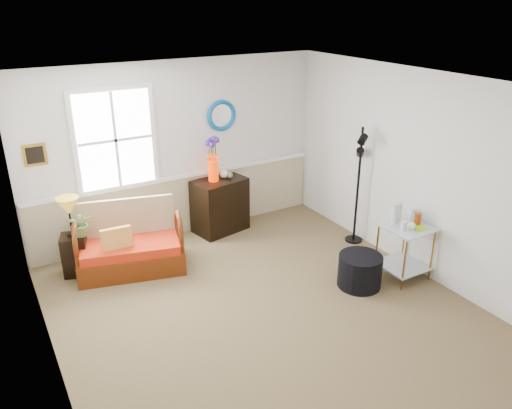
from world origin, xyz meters
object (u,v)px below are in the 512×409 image
lamp_stand (75,255)px  side_table (404,252)px  cabinet (220,205)px  ottoman (360,271)px  floor_lamp (358,186)px  loveseat (130,239)px

lamp_stand → side_table: side_table is taller
cabinet → ottoman: cabinet is taller
side_table → floor_lamp: 1.23m
lamp_stand → ottoman: size_ratio=1.01×
side_table → floor_lamp: size_ratio=0.42×
loveseat → ottoman: size_ratio=2.48×
side_table → ottoman: 0.66m
floor_lamp → cabinet: bearing=117.9°
cabinet → side_table: bearing=-71.0°
loveseat → ottoman: loveseat is taller
loveseat → ottoman: 3.00m
floor_lamp → ottoman: bearing=-149.1°
loveseat → floor_lamp: size_ratio=0.78×
lamp_stand → floor_lamp: 3.98m
floor_lamp → side_table: bearing=-118.7°
side_table → ottoman: size_ratio=1.33×
floor_lamp → loveseat: bearing=143.0°
cabinet → ottoman: (0.79, -2.33, -0.21)m
lamp_stand → floor_lamp: floor_lamp is taller
loveseat → floor_lamp: 3.26m
loveseat → ottoman: bearing=-23.7°
lamp_stand → side_table: 4.26m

